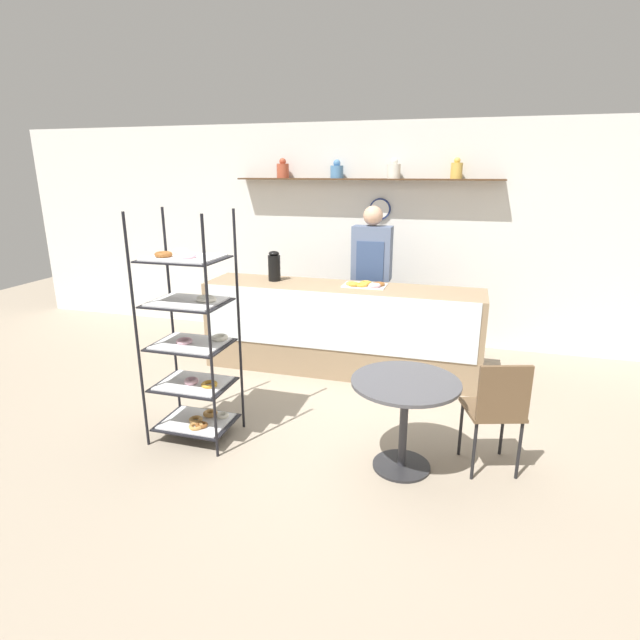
% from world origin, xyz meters
% --- Properties ---
extents(ground_plane, '(14.00, 14.00, 0.00)m').
position_xyz_m(ground_plane, '(0.00, 0.00, 0.00)').
color(ground_plane, gray).
extents(back_wall, '(10.00, 0.30, 2.70)m').
position_xyz_m(back_wall, '(-0.00, 2.47, 1.36)').
color(back_wall, white).
rests_on(back_wall, ground_plane).
extents(display_counter, '(2.98, 0.66, 0.95)m').
position_xyz_m(display_counter, '(0.00, 1.24, 0.48)').
color(display_counter, '#937A5B').
rests_on(display_counter, ground_plane).
extents(pastry_rack, '(0.64, 0.51, 1.86)m').
position_xyz_m(pastry_rack, '(-0.79, -0.49, 0.83)').
color(pastry_rack, black).
rests_on(pastry_rack, ground_plane).
extents(person_worker, '(0.45, 0.23, 1.76)m').
position_xyz_m(person_worker, '(0.21, 1.85, 0.96)').
color(person_worker, '#282833').
rests_on(person_worker, ground_plane).
extents(cafe_table, '(0.78, 0.78, 0.70)m').
position_xyz_m(cafe_table, '(0.90, -0.48, 0.53)').
color(cafe_table, '#262628').
rests_on(cafe_table, ground_plane).
extents(cafe_chair, '(0.48, 0.48, 0.88)m').
position_xyz_m(cafe_chair, '(1.54, -0.36, 0.54)').
color(cafe_chair, black).
rests_on(cafe_chair, ground_plane).
extents(coffee_carafe, '(0.14, 0.14, 0.33)m').
position_xyz_m(coffee_carafe, '(-0.78, 1.30, 1.12)').
color(coffee_carafe, black).
rests_on(coffee_carafe, display_counter).
extents(donut_tray_counter, '(0.45, 0.28, 0.05)m').
position_xyz_m(donut_tray_counter, '(0.24, 1.29, 0.98)').
color(donut_tray_counter, white).
rests_on(donut_tray_counter, display_counter).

